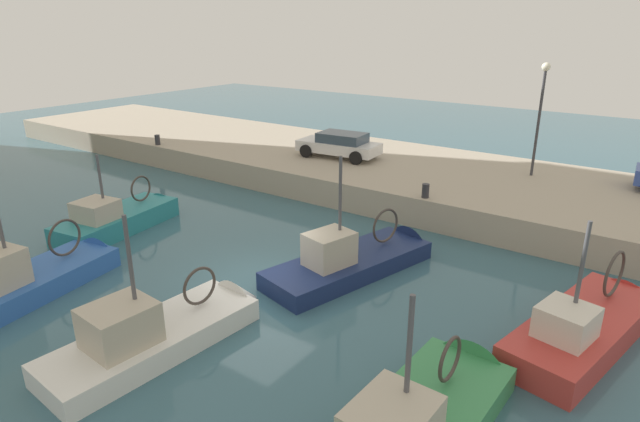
{
  "coord_description": "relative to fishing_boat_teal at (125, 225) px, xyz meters",
  "views": [
    {
      "loc": [
        -10.89,
        -10.04,
        7.64
      ],
      "look_at": [
        3.73,
        0.41,
        1.2
      ],
      "focal_mm": 29.84,
      "sensor_mm": 36.0,
      "label": 1
    }
  ],
  "objects": [
    {
      "name": "mooring_bollard_mid",
      "position": [
        6.9,
        -9.49,
        1.36
      ],
      "size": [
        0.28,
        0.28,
        0.55
      ],
      "primitive_type": "cylinder",
      "color": "#2D2D33",
      "rests_on": "quay_wall"
    },
    {
      "name": "water_surface",
      "position": [
        -0.45,
        -7.49,
        -0.11
      ],
      "size": [
        80.0,
        80.0,
        0.0
      ],
      "primitive_type": "plane",
      "color": "#386070",
      "rests_on": "ground"
    },
    {
      "name": "quay_wall",
      "position": [
        11.05,
        -7.49,
        0.49
      ],
      "size": [
        9.0,
        56.0,
        1.2
      ],
      "primitive_type": "cube",
      "color": "#ADA08C",
      "rests_on": "ground"
    },
    {
      "name": "fishing_boat_blue",
      "position": [
        -4.68,
        -2.35,
        0.04
      ],
      "size": [
        6.47,
        2.84,
        4.13
      ],
      "color": "#2D60B7",
      "rests_on": "ground"
    },
    {
      "name": "fishing_boat_navy",
      "position": [
        2.15,
        -9.43,
        0.01
      ],
      "size": [
        6.87,
        3.42,
        4.8
      ],
      "color": "navy",
      "rests_on": "ground"
    },
    {
      "name": "fishing_boat_white",
      "position": [
        -4.25,
        -7.74,
        0.04
      ],
      "size": [
        6.23,
        2.45,
        4.49
      ],
      "color": "white",
      "rests_on": "ground"
    },
    {
      "name": "fishing_boat_teal",
      "position": [
        0.0,
        0.0,
        0.0
      ],
      "size": [
        5.86,
        2.56,
        3.92
      ],
      "color": "teal",
      "rests_on": "ground"
    },
    {
      "name": "parked_car_white",
      "position": [
        10.34,
        -3.23,
        1.74
      ],
      "size": [
        2.17,
        4.22,
        1.25
      ],
      "color": "silver",
      "rests_on": "quay_wall"
    },
    {
      "name": "quay_streetlamp",
      "position": [
        12.55,
        -11.96,
        4.34
      ],
      "size": [
        0.36,
        0.36,
        4.83
      ],
      "color": "#38383D",
      "rests_on": "quay_wall"
    },
    {
      "name": "mooring_bollard_north",
      "position": [
        6.9,
        6.51,
        1.36
      ],
      "size": [
        0.28,
        0.28,
        0.55
      ],
      "primitive_type": "cylinder",
      "color": "#2D2D33",
      "rests_on": "quay_wall"
    },
    {
      "name": "fishing_boat_red",
      "position": [
        2.16,
        -16.27,
        -0.02
      ],
      "size": [
        6.54,
        3.02,
        4.33
      ],
      "color": "#BC3833",
      "rests_on": "ground"
    }
  ]
}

